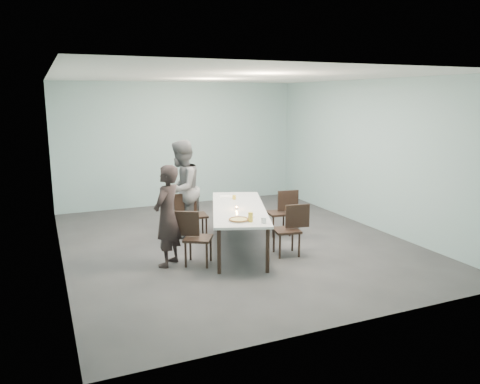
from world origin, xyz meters
name	(u,v)px	position (x,y,z in m)	size (l,w,h in m)	color
ground	(234,242)	(0.00, 0.00, 0.00)	(7.00, 7.00, 0.00)	#333335
room_shell	(234,133)	(0.00, 0.00, 2.03)	(6.02, 7.02, 3.01)	#8EB1B3
table	(239,210)	(-0.06, -0.35, 0.69)	(1.73, 2.75, 0.75)	white
chair_near_left	(193,234)	(-1.05, -0.81, 0.50)	(0.64, 0.57, 0.87)	black
chair_far_left	(191,212)	(-0.64, 0.58, 0.50)	(0.63, 0.46, 0.87)	black
chair_near_right	(291,226)	(0.62, -1.02, 0.50)	(0.64, 0.49, 0.87)	black
chair_far_right	(283,209)	(1.06, 0.10, 0.50)	(0.63, 0.47, 0.87)	black
diner_near	(167,216)	(-1.43, -0.70, 0.81)	(0.59, 0.39, 1.62)	black
diner_far	(182,189)	(-0.78, 0.74, 0.93)	(0.90, 0.70, 1.86)	slate
pizza	(239,220)	(-0.43, -1.21, 0.77)	(0.34, 0.34, 0.04)	white
side_plate	(250,216)	(-0.15, -1.02, 0.76)	(0.18, 0.18, 0.01)	white
beer_glass	(251,217)	(-0.28, -1.33, 0.82)	(0.08, 0.08, 0.15)	yellow
water_tumbler	(264,220)	(-0.12, -1.47, 0.80)	(0.08, 0.08, 0.09)	silver
tealight	(237,208)	(-0.15, -0.47, 0.77)	(0.06, 0.06, 0.05)	silver
amber_tumbler	(234,197)	(0.11, 0.27, 0.79)	(0.07, 0.07, 0.08)	yellow
menu	(228,196)	(0.09, 0.56, 0.75)	(0.30, 0.22, 0.01)	silver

